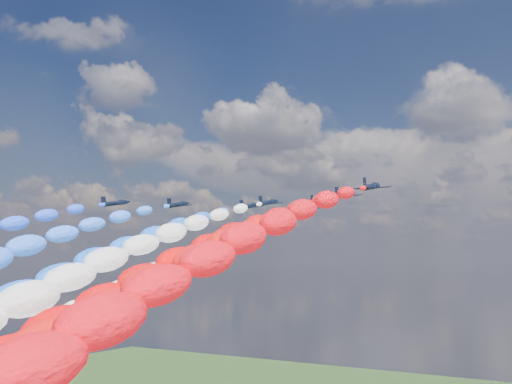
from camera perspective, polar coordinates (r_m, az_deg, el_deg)
The scene contains 14 objects.
jet_0 at distance 160.30m, azimuth -12.88°, elevation -1.02°, with size 7.90×10.60×2.33m, color black, non-canonical shape.
jet_1 at distance 161.49m, azimuth -7.23°, elevation -1.17°, with size 7.90×10.60×2.33m, color black, non-canonical shape.
jet_2 at distance 164.45m, azimuth -0.62°, elevation -1.31°, with size 7.90×10.60×2.33m, color black, non-canonical shape.
trail_2 at distance 117.90m, azimuth -16.10°, elevation -8.17°, with size 7.21×116.45×43.21m, color blue, non-canonical shape.
jet_3 at distance 154.49m, azimuth 1.14°, elevation -0.98°, with size 7.90×10.60×2.33m, color black, non-canonical shape.
trail_3 at distance 106.95m, azimuth -15.08°, elevation -8.41°, with size 7.21×116.45×43.21m, color silver, non-canonical shape.
jet_4 at distance 169.50m, azimuth 4.79°, elevation -1.44°, with size 7.90×10.60×2.33m, color black, non-canonical shape.
trail_4 at distance 118.99m, azimuth -8.03°, elevation -8.34°, with size 7.21×116.45×43.21m, color white, non-canonical shape.
jet_5 at distance 153.79m, azimuth 5.71°, elevation -0.93°, with size 7.90×10.60×2.33m, color black, non-canonical shape.
trail_5 at distance 103.05m, azimuth -8.63°, elevation -8.64°, with size 7.21×116.45×43.21m, color #F4070A, non-canonical shape.
jet_6 at distance 137.52m, azimuth 8.17°, elevation -0.25°, with size 7.90×10.60×2.33m, color black, non-canonical shape.
trail_6 at distance 85.65m, azimuth -7.50°, elevation -9.14°, with size 7.21×116.45×43.21m, color red, non-canonical shape.
jet_7 at distance 123.35m, azimuth 10.58°, elevation 0.49°, with size 7.90×10.60×2.33m, color black, non-canonical shape.
trail_7 at distance 70.45m, azimuth -6.57°, elevation -9.76°, with size 7.21×116.45×43.21m, color red, non-canonical shape.
Camera 1 is at (76.56, -122.42, 93.42)m, focal length 43.40 mm.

